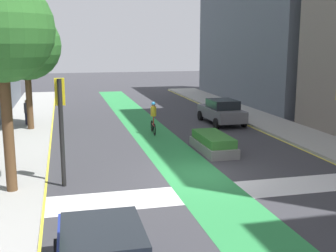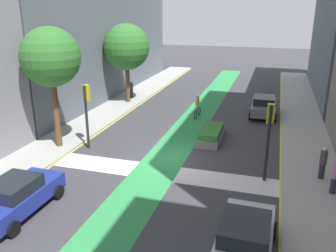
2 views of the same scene
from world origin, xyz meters
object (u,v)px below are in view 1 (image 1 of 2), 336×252
Objects in this scene: car_grey_right_far at (222,111)px; median_planter at (213,143)px; traffic_signal_near_left at (61,111)px; cyclist_in_lane at (153,117)px; pedestrian_sidewalk_left_a at (27,112)px; street_tree_near at (1,31)px; street_tree_far at (26,46)px.

median_planter is (-2.95, -6.67, -0.40)m from car_grey_right_far.
cyclist_in_lane is (5.02, 7.94, -1.77)m from traffic_signal_near_left.
cyclist_in_lane is 8.12m from pedestrian_sidewalk_left_a.
cyclist_in_lane is 11.80m from street_tree_near.
cyclist_in_lane is at bearing 51.73° from street_tree_near.
car_grey_right_far is at bearing 22.53° from cyclist_in_lane.
pedestrian_sidewalk_left_a is 13.29m from street_tree_near.
cyclist_in_lane is 0.27× the size of street_tree_far.
cyclist_in_lane is at bearing 112.63° from median_planter.
street_tree_near is 11.03m from street_tree_far.
street_tree_far reaches higher than median_planter.
pedestrian_sidewalk_left_a is 4.28m from street_tree_far.
pedestrian_sidewalk_left_a is 12.47m from median_planter.
car_grey_right_far is at bearing 66.13° from median_planter.
street_tree_near is at bearing -155.76° from median_planter.
traffic_signal_near_left is 14.19m from car_grey_right_far.
car_grey_right_far is at bearing -2.14° from street_tree_far.
street_tree_near reaches higher than cyclist_in_lane.
street_tree_near reaches higher than car_grey_right_far.
car_grey_right_far is 16.41m from street_tree_near.
median_planter is (8.68, 3.91, -5.09)m from street_tree_near.
street_tree_far is 12.16m from median_planter.
street_tree_far is (0.28, -1.46, 4.01)m from pedestrian_sidewalk_left_a.
cyclist_in_lane is (-4.89, -2.03, 0.17)m from car_grey_right_far.
traffic_signal_near_left is 2.53× the size of pedestrian_sidewalk_left_a.
cyclist_in_lane is 0.56× the size of median_planter.
median_planter is at bearing -113.87° from car_grey_right_far.
street_tree_near reaches higher than traffic_signal_near_left.
median_planter is (9.05, -8.57, -0.52)m from pedestrian_sidewalk_left_a.
street_tree_far is at bearing 160.15° from cyclist_in_lane.
street_tree_far reaches higher than cyclist_in_lane.
traffic_signal_near_left is 10.79m from street_tree_far.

